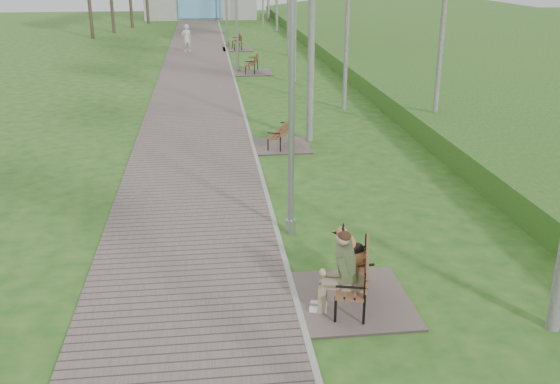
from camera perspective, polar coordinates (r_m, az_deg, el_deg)
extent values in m
plane|color=#245418|center=(10.99, 0.86, -7.83)|extent=(120.00, 120.00, 0.00)
cube|color=#6A5C56|center=(31.52, -7.64, 10.89)|extent=(3.50, 67.00, 0.04)
cube|color=#999993|center=(31.54, -4.41, 11.03)|extent=(0.10, 67.00, 0.05)
cube|color=#598832|center=(32.85, 17.50, 10.50)|extent=(14.00, 70.00, 1.60)
cube|color=#5DA5D1|center=(58.10, -7.28, 16.75)|extent=(4.00, 0.20, 2.60)
cube|color=#6A5C56|center=(10.36, 6.68, -9.76)|extent=(1.83, 2.04, 0.04)
cube|color=brown|center=(10.14, 6.50, -7.65)|extent=(0.83, 1.59, 0.04)
cube|color=brown|center=(10.01, 7.97, -6.32)|extent=(0.42, 1.49, 0.34)
cube|color=#6A5C56|center=(18.52, 0.19, 4.25)|extent=(1.59, 1.77, 0.04)
cube|color=brown|center=(18.41, 0.04, 5.37)|extent=(0.91, 1.37, 0.04)
cube|color=brown|center=(18.29, 0.67, 6.04)|extent=(0.58, 1.22, 0.29)
cube|color=#6A5C56|center=(30.94, -2.51, 10.87)|extent=(1.83, 2.03, 0.04)
cube|color=brown|center=(30.86, -2.62, 11.67)|extent=(0.73, 1.58, 0.04)
cube|color=brown|center=(30.79, -2.17, 12.17)|extent=(0.32, 1.50, 0.34)
cube|color=#6A5C56|center=(39.15, -3.89, 12.89)|extent=(1.81, 2.01, 0.04)
cube|color=brown|center=(39.09, -3.98, 13.52)|extent=(0.51, 1.52, 0.04)
cube|color=brown|center=(39.08, -3.63, 13.92)|extent=(0.10, 1.51, 0.33)
cylinder|color=#929499|center=(12.62, 0.98, -3.17)|extent=(0.20, 0.20, 0.30)
cylinder|color=#929499|center=(11.87, 1.05, 7.20)|extent=(0.12, 0.12, 4.97)
cylinder|color=#929499|center=(31.31, -3.87, 11.19)|extent=(0.19, 0.19, 0.29)
cylinder|color=#929499|center=(31.02, -3.97, 15.33)|extent=(0.12, 0.12, 4.82)
cylinder|color=#929499|center=(40.77, -4.83, 13.39)|extent=(0.23, 0.23, 0.34)
cylinder|color=#929499|center=(57.56, -5.48, 15.44)|extent=(0.21, 0.21, 0.32)
imported|color=silver|center=(38.17, -8.54, 13.72)|extent=(0.66, 0.50, 1.62)
imported|color=gray|center=(59.03, -7.68, 16.19)|extent=(0.87, 0.68, 1.77)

